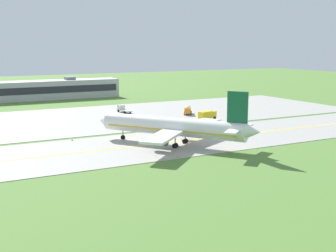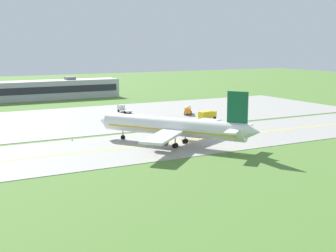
# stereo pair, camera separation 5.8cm
# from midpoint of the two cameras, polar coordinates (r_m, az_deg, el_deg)

# --- Properties ---
(ground_plane) EXTENTS (500.00, 500.00, 0.00)m
(ground_plane) POSITION_cam_midpoint_polar(r_m,az_deg,el_deg) (106.13, 1.48, -1.96)
(ground_plane) COLOR #517A33
(taxiway_strip) EXTENTS (240.00, 28.00, 0.10)m
(taxiway_strip) POSITION_cam_midpoint_polar(r_m,az_deg,el_deg) (106.12, 1.48, -1.93)
(taxiway_strip) COLOR #9E9B93
(taxiway_strip) RESTS_ON ground
(apron_pad) EXTENTS (140.00, 52.00, 0.10)m
(apron_pad) POSITION_cam_midpoint_polar(r_m,az_deg,el_deg) (147.40, -3.22, 1.45)
(apron_pad) COLOR #9E9B93
(apron_pad) RESTS_ON ground
(taxiway_centreline) EXTENTS (220.00, 0.60, 0.01)m
(taxiway_centreline) POSITION_cam_midpoint_polar(r_m,az_deg,el_deg) (106.11, 1.48, -1.91)
(taxiway_centreline) COLOR yellow
(taxiway_centreline) RESTS_ON taxiway_strip
(airplane_lead) EXTENTS (28.82, 34.42, 12.70)m
(airplane_lead) POSITION_cam_midpoint_polar(r_m,az_deg,el_deg) (101.64, 0.76, -0.12)
(airplane_lead) COLOR white
(airplane_lead) RESTS_ON ground
(service_truck_baggage) EXTENTS (4.91, 6.18, 2.65)m
(service_truck_baggage) POSITION_cam_midpoint_polar(r_m,az_deg,el_deg) (147.31, 2.47, 2.04)
(service_truck_baggage) COLOR orange
(service_truck_baggage) RESTS_ON ground
(service_truck_fuel) EXTENTS (6.32, 3.47, 2.60)m
(service_truck_fuel) POSITION_cam_midpoint_polar(r_m,az_deg,el_deg) (137.20, 4.89, 1.41)
(service_truck_fuel) COLOR yellow
(service_truck_fuel) RESTS_ON ground
(service_truck_catering) EXTENTS (2.99, 6.61, 2.59)m
(service_truck_catering) POSITION_cam_midpoint_polar(r_m,az_deg,el_deg) (152.29, -5.64, 2.13)
(service_truck_catering) COLOR silver
(service_truck_catering) RESTS_ON ground
(terminal_building) EXTENTS (66.37, 10.55, 8.84)m
(terminal_building) POSITION_cam_midpoint_polar(r_m,az_deg,el_deg) (194.38, -15.82, 4.31)
(terminal_building) COLOR #B2B2B7
(terminal_building) RESTS_ON ground
(traffic_cone_near_edge) EXTENTS (0.44, 0.44, 0.60)m
(traffic_cone_near_edge) POSITION_cam_midpoint_polar(r_m,az_deg,el_deg) (120.29, 2.79, -0.39)
(traffic_cone_near_edge) COLOR orange
(traffic_cone_near_edge) RESTS_ON ground
(traffic_cone_mid_edge) EXTENTS (0.44, 0.44, 0.60)m
(traffic_cone_mid_edge) POSITION_cam_midpoint_polar(r_m,az_deg,el_deg) (108.92, -11.85, -1.70)
(traffic_cone_mid_edge) COLOR orange
(traffic_cone_mid_edge) RESTS_ON ground
(traffic_cone_far_edge) EXTENTS (0.44, 0.44, 0.60)m
(traffic_cone_far_edge) POSITION_cam_midpoint_polar(r_m,az_deg,el_deg) (91.04, 1.08, -3.80)
(traffic_cone_far_edge) COLOR orange
(traffic_cone_far_edge) RESTS_ON ground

